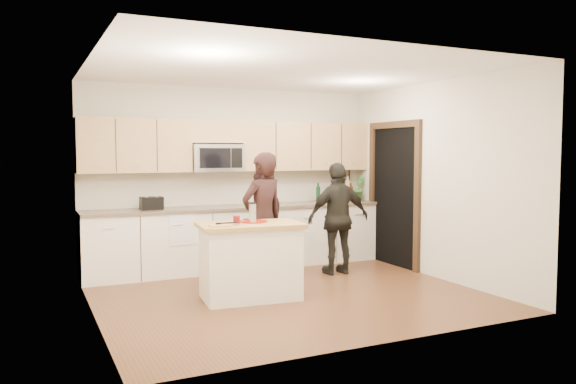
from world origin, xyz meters
name	(u,v)px	position (x,y,z in m)	size (l,w,h in m)	color
floor	(287,294)	(0.00, 0.00, 0.00)	(4.50, 4.50, 0.00)	brown
room_shell	(287,152)	(0.00, 0.00, 1.73)	(4.52, 4.02, 2.71)	beige
back_cabinetry	(239,237)	(0.00, 1.69, 0.47)	(4.50, 0.66, 0.94)	white
upper_cabinetry	(237,145)	(0.03, 1.83, 1.84)	(4.50, 0.33, 0.75)	tan
microwave	(216,158)	(-0.31, 1.80, 1.65)	(0.76, 0.41, 0.40)	silver
doorway	(394,190)	(2.23, 0.90, 1.16)	(0.06, 1.25, 2.20)	black
framed_picture	(342,179)	(1.95, 1.98, 1.28)	(0.30, 0.03, 0.38)	black
dish_towel	(179,220)	(-0.95, 1.50, 0.80)	(0.34, 0.60, 0.48)	white
island	(250,261)	(-0.49, -0.02, 0.45)	(1.27, 0.82, 0.90)	white
red_plate	(253,221)	(-0.42, 0.06, 0.91)	(0.33, 0.33, 0.02)	#9A1A0E
box_grater	(252,212)	(-0.47, -0.05, 1.03)	(0.08, 0.06, 0.23)	silver
drink_glass	(236,220)	(-0.66, -0.03, 0.95)	(0.08, 0.08, 0.09)	maroon
cutting_board	(220,226)	(-0.91, -0.16, 0.91)	(0.23, 0.18, 0.02)	tan
tongs	(227,223)	(-0.81, -0.12, 0.93)	(0.26, 0.03, 0.02)	black
knife	(230,224)	(-0.78, -0.13, 0.92)	(0.22, 0.02, 0.01)	silver
toaster	(151,203)	(-1.29, 1.67, 1.03)	(0.30, 0.21, 0.18)	black
bottle_cluster	(338,191)	(1.71, 1.71, 1.11)	(0.68, 0.39, 0.39)	black
orchid	(358,188)	(2.10, 1.72, 1.15)	(0.23, 0.18, 0.41)	#34742E
woman_left	(263,219)	(-0.10, 0.53, 0.87)	(0.63, 0.41, 1.73)	black
woman_center	(262,225)	(0.01, 0.83, 0.75)	(0.72, 0.56, 1.49)	black
woman_right	(338,218)	(1.15, 0.72, 0.79)	(0.93, 0.39, 1.59)	black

